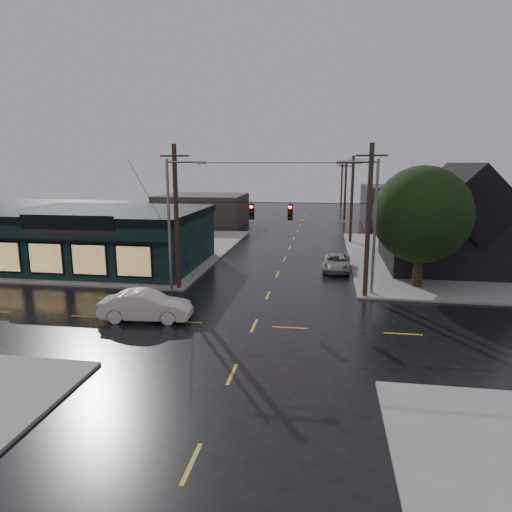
% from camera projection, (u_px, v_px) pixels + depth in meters
% --- Properties ---
extents(ground_plane, '(160.00, 160.00, 0.00)m').
position_uv_depth(ground_plane, '(254.00, 326.00, 25.37)').
color(ground_plane, black).
extents(sidewalk_nw, '(28.00, 28.00, 0.15)m').
position_uv_depth(sidewalk_nw, '(96.00, 249.00, 47.73)').
color(sidewalk_nw, gray).
rests_on(sidewalk_nw, ground).
extents(sidewalk_ne, '(28.00, 28.00, 0.15)m').
position_uv_depth(sidewalk_ne, '(504.00, 261.00, 41.70)').
color(sidewalk_ne, gray).
rests_on(sidewalk_ne, ground).
extents(pizza_shop, '(16.30, 12.34, 4.90)m').
position_uv_depth(pizza_shop, '(108.00, 237.00, 39.65)').
color(pizza_shop, black).
rests_on(pizza_shop, ground).
extents(ne_building, '(12.60, 11.60, 8.75)m').
position_uv_depth(ne_building, '(460.00, 216.00, 38.66)').
color(ne_building, black).
rests_on(ne_building, ground).
extents(corner_tree, '(6.86, 6.86, 8.61)m').
position_uv_depth(corner_tree, '(422.00, 215.00, 31.97)').
color(corner_tree, black).
rests_on(corner_tree, ground).
extents(utility_pole_nw, '(2.00, 0.32, 10.15)m').
position_uv_depth(utility_pole_nw, '(179.00, 289.00, 32.65)').
color(utility_pole_nw, '#331E16').
rests_on(utility_pole_nw, ground).
extents(utility_pole_ne, '(2.00, 0.32, 10.15)m').
position_uv_depth(utility_pole_ne, '(365.00, 297.00, 30.68)').
color(utility_pole_ne, '#331E16').
rests_on(utility_pole_ne, ground).
extents(utility_pole_far_a, '(2.00, 0.32, 9.65)m').
position_uv_depth(utility_pole_far_a, '(350.00, 243.00, 51.49)').
color(utility_pole_far_a, '#331E16').
rests_on(utility_pole_far_a, ground).
extents(utility_pole_far_b, '(2.00, 0.32, 9.15)m').
position_uv_depth(utility_pole_far_b, '(344.00, 221.00, 70.85)').
color(utility_pole_far_b, '#331E16').
rests_on(utility_pole_far_b, ground).
extents(utility_pole_far_c, '(2.00, 0.32, 9.15)m').
position_uv_depth(utility_pole_far_c, '(341.00, 208.00, 90.21)').
color(utility_pole_far_c, '#331E16').
rests_on(utility_pole_far_c, ground).
extents(span_signal_assembly, '(13.00, 0.48, 1.23)m').
position_uv_depth(span_signal_assembly, '(271.00, 211.00, 30.50)').
color(span_signal_assembly, black).
rests_on(span_signal_assembly, ground).
extents(streetlight_nw, '(5.40, 0.30, 9.15)m').
position_uv_depth(streetlight_nw, '(172.00, 292.00, 32.01)').
color(streetlight_nw, gray).
rests_on(streetlight_nw, ground).
extents(streetlight_ne, '(5.40, 0.30, 9.15)m').
position_uv_depth(streetlight_ne, '(371.00, 295.00, 31.29)').
color(streetlight_ne, gray).
rests_on(streetlight_ne, ground).
extents(bg_building_west, '(12.00, 10.00, 4.40)m').
position_uv_depth(bg_building_west, '(202.00, 210.00, 65.76)').
color(bg_building_west, '#3B302B').
rests_on(bg_building_west, ground).
extents(bg_building_east, '(14.00, 12.00, 5.60)m').
position_uv_depth(bg_building_east, '(412.00, 206.00, 65.95)').
color(bg_building_east, '#27272C').
rests_on(bg_building_east, ground).
extents(sedan_cream, '(5.28, 2.25, 1.69)m').
position_uv_depth(sedan_cream, '(146.00, 306.00, 26.14)').
color(sedan_cream, silver).
rests_on(sedan_cream, ground).
extents(suv_silver, '(2.40, 4.88, 1.33)m').
position_uv_depth(suv_silver, '(337.00, 263.00, 38.21)').
color(suv_silver, '#9C9690').
rests_on(suv_silver, ground).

